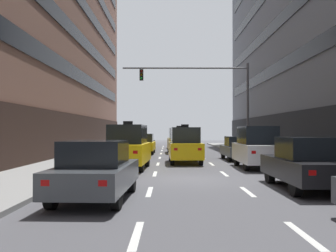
% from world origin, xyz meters
% --- Properties ---
extents(ground_plane, '(120.00, 120.00, 0.00)m').
position_xyz_m(ground_plane, '(0.00, 0.00, 0.00)').
color(ground_plane, '#515156').
extents(sidewalk_left, '(3.75, 80.00, 0.14)m').
position_xyz_m(sidewalk_left, '(-6.55, 0.00, 0.07)').
color(sidewalk_left, gray).
rests_on(sidewalk_left, ground).
extents(lane_stripe_l1_s2, '(0.16, 2.00, 0.01)m').
position_xyz_m(lane_stripe_l1_s2, '(-1.56, -8.00, 0.00)').
color(lane_stripe_l1_s2, silver).
rests_on(lane_stripe_l1_s2, ground).
extents(lane_stripe_l1_s3, '(0.16, 2.00, 0.01)m').
position_xyz_m(lane_stripe_l1_s3, '(-1.56, -3.00, 0.00)').
color(lane_stripe_l1_s3, silver).
rests_on(lane_stripe_l1_s3, ground).
extents(lane_stripe_l1_s4, '(0.16, 2.00, 0.01)m').
position_xyz_m(lane_stripe_l1_s4, '(-1.56, 2.00, 0.00)').
color(lane_stripe_l1_s4, silver).
rests_on(lane_stripe_l1_s4, ground).
extents(lane_stripe_l1_s5, '(0.16, 2.00, 0.01)m').
position_xyz_m(lane_stripe_l1_s5, '(-1.56, 7.00, 0.00)').
color(lane_stripe_l1_s5, silver).
rests_on(lane_stripe_l1_s5, ground).
extents(lane_stripe_l1_s6, '(0.16, 2.00, 0.01)m').
position_xyz_m(lane_stripe_l1_s6, '(-1.56, 12.00, 0.00)').
color(lane_stripe_l1_s6, silver).
rests_on(lane_stripe_l1_s6, ground).
extents(lane_stripe_l1_s7, '(0.16, 2.00, 0.01)m').
position_xyz_m(lane_stripe_l1_s7, '(-1.56, 17.00, 0.00)').
color(lane_stripe_l1_s7, silver).
rests_on(lane_stripe_l1_s7, ground).
extents(lane_stripe_l1_s8, '(0.16, 2.00, 0.01)m').
position_xyz_m(lane_stripe_l1_s8, '(-1.56, 22.00, 0.00)').
color(lane_stripe_l1_s8, silver).
rests_on(lane_stripe_l1_s8, ground).
extents(lane_stripe_l1_s9, '(0.16, 2.00, 0.01)m').
position_xyz_m(lane_stripe_l1_s9, '(-1.56, 27.00, 0.00)').
color(lane_stripe_l1_s9, silver).
rests_on(lane_stripe_l1_s9, ground).
extents(lane_stripe_l1_s10, '(0.16, 2.00, 0.01)m').
position_xyz_m(lane_stripe_l1_s10, '(-1.56, 32.00, 0.00)').
color(lane_stripe_l1_s10, silver).
rests_on(lane_stripe_l1_s10, ground).
extents(lane_stripe_l2_s2, '(0.16, 2.00, 0.01)m').
position_xyz_m(lane_stripe_l2_s2, '(1.56, -8.00, 0.00)').
color(lane_stripe_l2_s2, silver).
rests_on(lane_stripe_l2_s2, ground).
extents(lane_stripe_l2_s3, '(0.16, 2.00, 0.01)m').
position_xyz_m(lane_stripe_l2_s3, '(1.56, -3.00, 0.00)').
color(lane_stripe_l2_s3, silver).
rests_on(lane_stripe_l2_s3, ground).
extents(lane_stripe_l2_s4, '(0.16, 2.00, 0.01)m').
position_xyz_m(lane_stripe_l2_s4, '(1.56, 2.00, 0.00)').
color(lane_stripe_l2_s4, silver).
rests_on(lane_stripe_l2_s4, ground).
extents(lane_stripe_l2_s5, '(0.16, 2.00, 0.01)m').
position_xyz_m(lane_stripe_l2_s5, '(1.56, 7.00, 0.00)').
color(lane_stripe_l2_s5, silver).
rests_on(lane_stripe_l2_s5, ground).
extents(lane_stripe_l2_s6, '(0.16, 2.00, 0.01)m').
position_xyz_m(lane_stripe_l2_s6, '(1.56, 12.00, 0.00)').
color(lane_stripe_l2_s6, silver).
rests_on(lane_stripe_l2_s6, ground).
extents(lane_stripe_l2_s7, '(0.16, 2.00, 0.01)m').
position_xyz_m(lane_stripe_l2_s7, '(1.56, 17.00, 0.00)').
color(lane_stripe_l2_s7, silver).
rests_on(lane_stripe_l2_s7, ground).
extents(lane_stripe_l2_s8, '(0.16, 2.00, 0.01)m').
position_xyz_m(lane_stripe_l2_s8, '(1.56, 22.00, 0.00)').
color(lane_stripe_l2_s8, silver).
rests_on(lane_stripe_l2_s8, ground).
extents(lane_stripe_l2_s9, '(0.16, 2.00, 0.01)m').
position_xyz_m(lane_stripe_l2_s9, '(1.56, 27.00, 0.00)').
color(lane_stripe_l2_s9, silver).
rests_on(lane_stripe_l2_s9, ground).
extents(lane_stripe_l2_s10, '(0.16, 2.00, 0.01)m').
position_xyz_m(lane_stripe_l2_s10, '(1.56, 32.00, 0.00)').
color(lane_stripe_l2_s10, silver).
rests_on(lane_stripe_l2_s10, ground).
extents(car_driving_0, '(1.86, 4.41, 1.65)m').
position_xyz_m(car_driving_0, '(-3.25, 22.16, 0.81)').
color(car_driving_0, black).
rests_on(car_driving_0, ground).
extents(taxi_driving_1, '(2.07, 4.57, 2.36)m').
position_xyz_m(taxi_driving_1, '(-0.01, 17.83, 1.09)').
color(taxi_driving_1, black).
rests_on(taxi_driving_1, ground).
extents(taxi_driving_2, '(1.82, 4.36, 2.29)m').
position_xyz_m(taxi_driving_2, '(0.03, 26.73, 1.05)').
color(taxi_driving_2, black).
rests_on(taxi_driving_2, ground).
extents(car_driving_3, '(2.04, 4.52, 1.67)m').
position_xyz_m(car_driving_3, '(-2.99, -4.43, 0.82)').
color(car_driving_3, black).
rests_on(car_driving_3, ground).
extents(taxi_driving_4, '(1.96, 4.46, 2.32)m').
position_xyz_m(taxi_driving_4, '(0.04, 7.59, 1.06)').
color(taxi_driving_4, black).
rests_on(taxi_driving_4, ground).
extents(taxi_driving_5, '(2.13, 4.70, 2.42)m').
position_xyz_m(taxi_driving_5, '(-3.00, 4.13, 1.11)').
color(taxi_driving_5, black).
rests_on(taxi_driving_5, ground).
extents(taxi_driving_6, '(1.93, 4.51, 1.87)m').
position_xyz_m(taxi_driving_6, '(-3.04, 16.48, 0.83)').
color(taxi_driving_6, black).
rests_on(taxi_driving_6, ground).
extents(car_parked_1, '(1.93, 4.62, 1.73)m').
position_xyz_m(car_parked_1, '(3.63, -2.54, 0.85)').
color(car_parked_1, black).
rests_on(car_parked_1, ground).
extents(car_parked_2, '(1.90, 4.48, 2.16)m').
position_xyz_m(car_parked_2, '(3.63, 4.51, 1.08)').
color(car_parked_2, black).
rests_on(car_parked_2, ground).
extents(car_parked_3, '(1.81, 4.20, 1.57)m').
position_xyz_m(car_parked_3, '(3.63, 9.90, 0.77)').
color(car_parked_3, black).
rests_on(car_parked_3, ground).
extents(traffic_signal_0, '(9.57, 0.35, 6.92)m').
position_xyz_m(traffic_signal_0, '(2.25, 13.60, 5.00)').
color(traffic_signal_0, '#4C4C51').
rests_on(traffic_signal_0, sidewalk_right).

